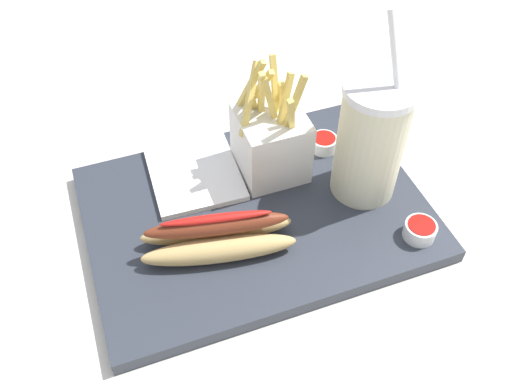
{
  "coord_description": "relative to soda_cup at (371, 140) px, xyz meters",
  "views": [
    {
      "loc": [
        -0.16,
        -0.43,
        0.56
      ],
      "look_at": [
        0.0,
        0.0,
        0.05
      ],
      "focal_mm": 39.16,
      "sensor_mm": 36.0,
      "label": 1
    }
  ],
  "objects": [
    {
      "name": "ground_plane",
      "position": [
        -0.14,
        0.01,
        -0.11
      ],
      "size": [
        2.4,
        2.4,
        0.02
      ],
      "primitive_type": "cube",
      "color": "silver"
    },
    {
      "name": "ketchup_cup_2",
      "position": [
        0.03,
        -0.1,
        -0.07
      ],
      "size": [
        0.04,
        0.04,
        0.02
      ],
      "color": "white",
      "rests_on": "food_tray"
    },
    {
      "name": "ketchup_cup_1",
      "position": [
        -0.02,
        0.08,
        -0.07
      ],
      "size": [
        0.04,
        0.04,
        0.02
      ],
      "color": "white",
      "rests_on": "food_tray"
    },
    {
      "name": "soda_cup",
      "position": [
        0.0,
        0.0,
        0.0
      ],
      "size": [
        0.09,
        0.09,
        0.25
      ],
      "color": "beige",
      "rests_on": "food_tray"
    },
    {
      "name": "hot_dog_1",
      "position": [
        -0.21,
        -0.03,
        -0.06
      ],
      "size": [
        0.19,
        0.09,
        0.06
      ],
      "color": "tan",
      "rests_on": "food_tray"
    },
    {
      "name": "fries_basket",
      "position": [
        -0.1,
        0.07,
        -0.03
      ],
      "size": [
        0.09,
        0.09,
        0.16
      ],
      "color": "white",
      "rests_on": "food_tray"
    },
    {
      "name": "food_tray",
      "position": [
        -0.14,
        0.01,
        -0.09
      ],
      "size": [
        0.42,
        0.3,
        0.02
      ],
      "primitive_type": "cube",
      "color": "#2D333D",
      "rests_on": "ground_plane"
    },
    {
      "name": "napkin_stack",
      "position": [
        -0.2,
        0.1,
        -0.08
      ],
      "size": [
        0.12,
        0.14,
        0.01
      ],
      "primitive_type": "cube",
      "rotation": [
        0.0,
        0.0,
        -0.04
      ],
      "color": "white",
      "rests_on": "food_tray"
    }
  ]
}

